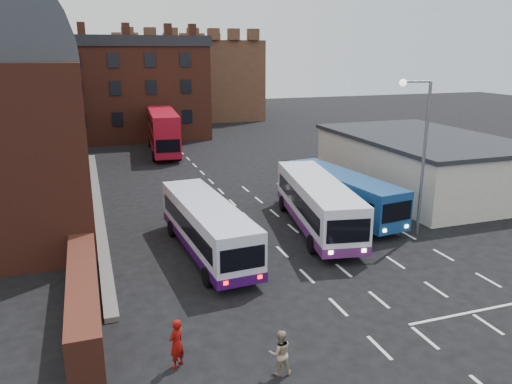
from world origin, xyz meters
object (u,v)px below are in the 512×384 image
object	(u,v)px
bus_blue	(342,191)
street_lamp	(420,144)
bus_white_outbound	(207,224)
bus_red_double	(163,131)
bus_white_inbound	(317,201)
pedestrian_beige	(280,353)
pedestrian_red	(176,343)

from	to	relation	value
bus_blue	street_lamp	size ratio (longest dim) A/B	1.17
bus_white_outbound	bus_red_double	xyz separation A→B (m)	(2.03, 27.86, 0.72)
bus_white_inbound	bus_red_double	xyz separation A→B (m)	(-5.15, 26.30, 0.59)
bus_blue	bus_red_double	bearing A→B (deg)	-79.56
bus_red_double	street_lamp	distance (m)	30.78
pedestrian_beige	street_lamp	bearing A→B (deg)	-134.71
bus_white_inbound	bus_blue	world-z (taller)	bus_white_inbound
pedestrian_red	pedestrian_beige	xyz separation A→B (m)	(3.20, -1.53, -0.09)
street_lamp	pedestrian_red	bearing A→B (deg)	-151.84
bus_white_inbound	pedestrian_red	distance (m)	15.19
bus_blue	pedestrian_red	world-z (taller)	bus_blue
bus_white_outbound	pedestrian_beige	bearing A→B (deg)	-94.49
bus_blue	bus_white_inbound	bearing A→B (deg)	27.06
bus_red_double	pedestrian_red	distance (m)	37.63
pedestrian_beige	pedestrian_red	bearing A→B (deg)	-18.92
bus_white_outbound	pedestrian_red	size ratio (longest dim) A/B	5.88
bus_white_inbound	bus_blue	bearing A→B (deg)	-135.64
bus_white_outbound	street_lamp	xyz separation A→B (m)	(12.18, -1.04, 3.77)
bus_white_inbound	pedestrian_red	bearing A→B (deg)	55.96
bus_white_outbound	bus_red_double	world-z (taller)	bus_red_double
street_lamp	pedestrian_red	world-z (taller)	street_lamp
bus_blue	street_lamp	xyz separation A→B (m)	(2.30, -4.46, 3.79)
bus_white_outbound	street_lamp	bearing A→B (deg)	-8.57
bus_blue	pedestrian_beige	world-z (taller)	bus_blue
bus_white_outbound	bus_white_inbound	bearing A→B (deg)	8.58
pedestrian_red	bus_red_double	bearing A→B (deg)	-137.59
bus_blue	bus_white_outbound	bearing A→B (deg)	11.69
bus_red_double	pedestrian_beige	size ratio (longest dim) A/B	7.05
bus_blue	pedestrian_beige	distance (m)	17.49
bus_blue	pedestrian_red	distance (m)	18.41
bus_red_double	bus_blue	bearing A→B (deg)	112.33
bus_red_double	bus_white_outbound	bearing A→B (deg)	90.35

